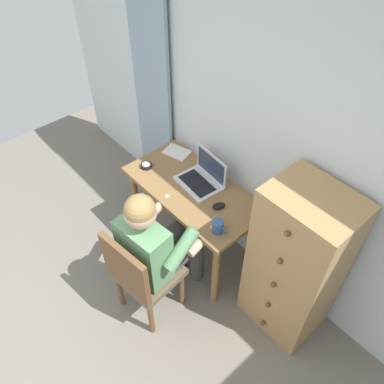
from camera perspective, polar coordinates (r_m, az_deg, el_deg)
name	(u,v)px	position (r m, az deg, el deg)	size (l,w,h in m)	color
wall_back	(264,132)	(2.69, 10.34, 8.46)	(4.80, 0.05, 2.50)	silver
curtain_panel	(152,83)	(3.40, -5.86, 15.39)	(0.46, 0.03, 2.30)	#8EA3B7
desk	(193,199)	(3.08, 0.17, -1.04)	(1.11, 0.56, 0.73)	olive
dresser	(295,265)	(2.73, 14.66, -10.19)	(0.53, 0.45, 1.28)	tan
chair	(140,274)	(2.82, -7.46, -11.60)	(0.46, 0.44, 0.87)	brown
person_seated	(158,242)	(2.74, -4.96, -7.23)	(0.57, 0.61, 1.19)	#4C4C4C
laptop	(203,177)	(3.00, 1.53, 2.14)	(0.36, 0.28, 0.24)	silver
computer_mouse	(219,206)	(2.85, 3.88, -2.01)	(0.06, 0.10, 0.03)	black
desk_clock	(146,166)	(3.18, -6.60, 3.81)	(0.09, 0.09, 0.03)	black
notebook_pad	(177,152)	(3.30, -2.20, 5.77)	(0.21, 0.15, 0.01)	silver
coffee_mug	(218,227)	(2.68, 3.80, -5.03)	(0.12, 0.08, 0.09)	#33518C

